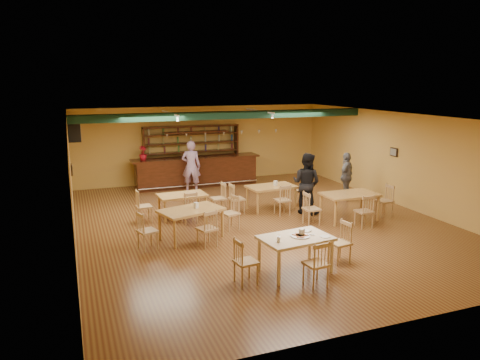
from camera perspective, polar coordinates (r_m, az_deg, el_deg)
name	(u,v)px	position (r m, az deg, el deg)	size (l,w,h in m)	color
floor	(260,222)	(13.24, 2.48, -5.26)	(12.00, 12.00, 0.00)	#5A3019
ceiling_beam	(228,115)	(15.27, -1.56, 8.08)	(10.00, 0.30, 0.25)	black
track_rail_left	(170,113)	(15.37, -8.73, 8.23)	(0.05, 2.50, 0.05)	silver
track_rail_right	(259,111)	(16.33, 2.44, 8.59)	(0.05, 2.50, 0.05)	silver
ac_unit	(74,132)	(15.89, -19.96, 5.63)	(0.34, 0.70, 0.48)	silver
picture_left	(72,170)	(12.81, -20.26, 1.23)	(0.04, 0.34, 0.28)	black
picture_right	(394,152)	(15.82, 18.64, 3.32)	(0.04, 0.34, 0.28)	black
bar_counter	(196,171)	(17.68, -5.45, 1.06)	(4.91, 0.85, 1.13)	black
back_bar_hutch	(192,154)	(18.18, -6.01, 3.20)	(3.80, 0.40, 2.28)	black
poinsettia	(143,153)	(17.13, -12.01, 3.30)	(0.29, 0.29, 0.52)	#AF101E
dining_table_a	(182,206)	(13.72, -7.18, -3.20)	(1.40, 0.84, 0.70)	#AD793D
dining_table_b	(271,197)	(14.52, 3.91, -2.16)	(1.49, 0.89, 0.75)	#AD793D
dining_table_c	(191,224)	(11.85, -6.08, -5.45)	(1.57, 0.94, 0.78)	#AD793D
dining_table_d	(349,207)	(13.71, 13.44, -3.25)	(1.59, 0.95, 0.79)	#AD793D
near_table	(295,254)	(9.85, 6.90, -9.21)	(1.47, 0.94, 0.79)	#D5B58F
pizza_tray	(300,236)	(9.76, 7.51, -6.93)	(0.40, 0.40, 0.01)	silver
parmesan_shaker	(279,239)	(9.37, 4.83, -7.39)	(0.07, 0.07, 0.11)	#EAE5C6
napkin_stack	(306,231)	(10.05, 8.28, -6.33)	(0.20, 0.15, 0.03)	white
pizza_server	(306,234)	(9.87, 8.18, -6.66)	(0.32, 0.09, 0.00)	silver
side_plate	(325,236)	(9.81, 10.55, -6.94)	(0.22, 0.22, 0.01)	white
patron_bar	(191,166)	(16.72, -6.11, 1.72)	(0.69, 0.45, 1.88)	purple
patron_right_a	(306,183)	(14.04, 8.27, -0.41)	(0.91, 0.71, 1.87)	black
patron_right_b	(346,176)	(15.88, 13.12, 0.45)	(0.96, 0.40, 1.64)	slate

